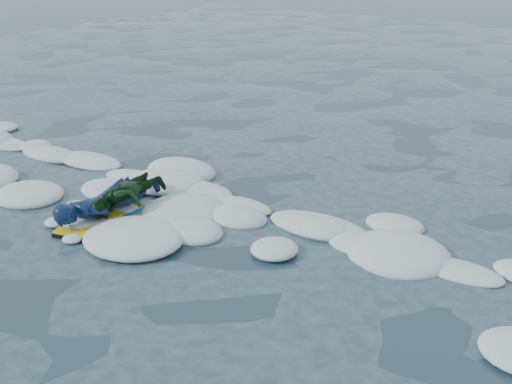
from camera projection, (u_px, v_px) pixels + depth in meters
ground at (175, 254)px, 7.54m from camera, size 120.00×120.00×0.00m
foam_band at (226, 222)px, 8.35m from camera, size 12.00×3.10×0.30m
prone_woman_unit at (106, 203)px, 8.39m from camera, size 0.82×1.66×0.42m
prone_child_unit at (127, 199)px, 8.46m from camera, size 0.74×1.24×0.45m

